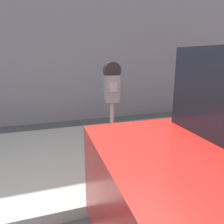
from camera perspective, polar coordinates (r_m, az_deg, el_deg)
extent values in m
cube|color=#9E9B96|center=(3.81, -13.06, -11.70)|extent=(24.00, 2.80, 0.14)
cube|color=gray|center=(5.97, -16.93, 19.49)|extent=(24.00, 0.30, 4.62)
cylinder|color=gray|center=(2.87, 0.00, -7.41)|extent=(0.05, 0.05, 1.03)
cube|color=slate|center=(2.69, 0.00, 6.10)|extent=(0.17, 0.11, 0.33)
cube|color=gray|center=(2.63, 0.42, 6.45)|extent=(0.09, 0.01, 0.12)
cylinder|color=black|center=(2.67, 0.00, 10.81)|extent=(0.21, 0.09, 0.21)
cylinder|color=black|center=(2.59, 15.96, -19.05)|extent=(0.65, 0.24, 0.64)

